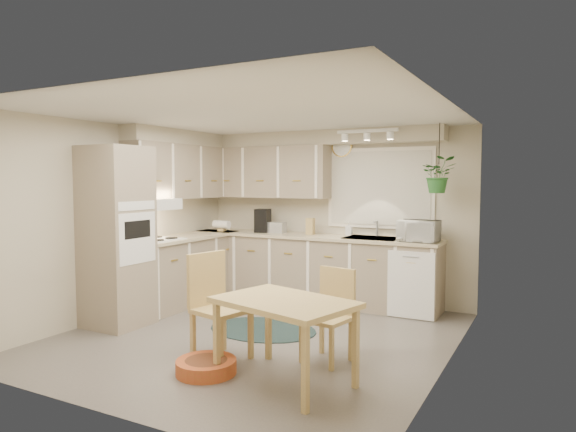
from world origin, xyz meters
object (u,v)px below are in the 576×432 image
object	(u,v)px
dining_table	(284,341)
chair_back	(327,316)
braided_rug	(263,329)
microwave	(419,229)
chair_left	(222,307)
pet_bed	(206,367)

from	to	relation	value
dining_table	chair_back	xyz separation A→B (m)	(0.11, 0.63, 0.08)
braided_rug	microwave	bearing A→B (deg)	45.53
braided_rug	microwave	world-z (taller)	microwave
chair_left	pet_bed	world-z (taller)	chair_left
microwave	pet_bed	bearing A→B (deg)	-109.99
pet_bed	microwave	xyz separation A→B (m)	(1.17, 2.82, 1.04)
pet_bed	chair_back	bearing A→B (deg)	43.46
dining_table	chair_back	world-z (taller)	chair_back
dining_table	microwave	xyz separation A→B (m)	(0.46, 2.67, 0.75)
chair_back	dining_table	bearing A→B (deg)	90.23
braided_rug	microwave	size ratio (longest dim) A/B	2.62
pet_bed	chair_left	bearing A→B (deg)	103.45
chair_left	pet_bed	xyz separation A→B (m)	(0.09, -0.37, -0.44)
braided_rug	pet_bed	distance (m)	1.40
chair_back	microwave	bearing A→B (deg)	-89.57
dining_table	microwave	distance (m)	2.82
chair_left	microwave	world-z (taller)	microwave
chair_back	pet_bed	xyz separation A→B (m)	(-0.82, -0.78, -0.37)
chair_left	pet_bed	bearing A→B (deg)	26.48
dining_table	chair_left	size ratio (longest dim) A/B	1.12
dining_table	braided_rug	distance (m)	1.60
chair_back	pet_bed	bearing A→B (deg)	53.69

